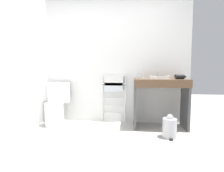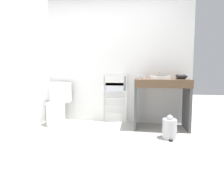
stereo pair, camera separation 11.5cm
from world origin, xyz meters
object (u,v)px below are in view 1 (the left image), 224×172
(cup_near_wall, at_px, (138,76))
(hair_dryer, at_px, (180,77))
(toilet, at_px, (56,106))
(trash_bin, at_px, (170,127))
(cup_near_edge, at_px, (142,76))
(towel_radiator, at_px, (114,87))
(sink_basin, at_px, (160,77))

(cup_near_wall, bearing_deg, hair_dryer, -18.66)
(toilet, xyz_separation_m, trash_bin, (2.01, -0.47, -0.19))
(toilet, height_order, cup_near_edge, cup_near_edge)
(hair_dryer, distance_m, trash_bin, 0.91)
(towel_radiator, relative_size, cup_near_wall, 10.22)
(cup_near_edge, distance_m, trash_bin, 1.07)
(cup_near_wall, bearing_deg, trash_bin, -55.31)
(sink_basin, relative_size, cup_near_wall, 3.71)
(hair_dryer, height_order, trash_bin, hair_dryer)
(hair_dryer, bearing_deg, sink_basin, 168.86)
(cup_near_wall, relative_size, cup_near_edge, 1.03)
(toilet, bearing_deg, cup_near_edge, 6.08)
(cup_near_wall, distance_m, cup_near_edge, 0.08)
(sink_basin, height_order, cup_near_edge, cup_near_edge)
(sink_basin, bearing_deg, hair_dryer, -11.14)
(cup_near_wall, height_order, trash_bin, cup_near_wall)
(towel_radiator, bearing_deg, hair_dryer, -14.23)
(toilet, xyz_separation_m, sink_basin, (1.93, 0.03, 0.57))
(cup_near_wall, bearing_deg, towel_radiator, 172.71)
(sink_basin, bearing_deg, toilet, -179.21)
(towel_radiator, bearing_deg, cup_near_edge, -8.81)
(cup_near_edge, bearing_deg, toilet, -173.92)
(sink_basin, relative_size, cup_near_edge, 3.82)
(towel_radiator, xyz_separation_m, cup_near_edge, (0.55, -0.09, 0.23))
(towel_radiator, height_order, sink_basin, towel_radiator)
(hair_dryer, bearing_deg, towel_radiator, 165.77)
(towel_radiator, bearing_deg, sink_basin, -15.43)
(towel_radiator, relative_size, hair_dryer, 5.00)
(cup_near_edge, height_order, trash_bin, cup_near_edge)
(towel_radiator, relative_size, sink_basin, 2.76)
(towel_radiator, height_order, trash_bin, towel_radiator)
(toilet, xyz_separation_m, towel_radiator, (1.08, 0.26, 0.35))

